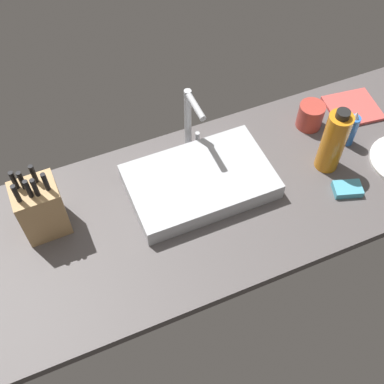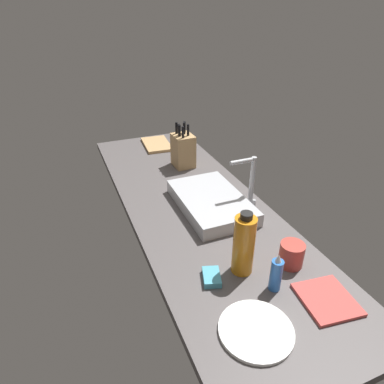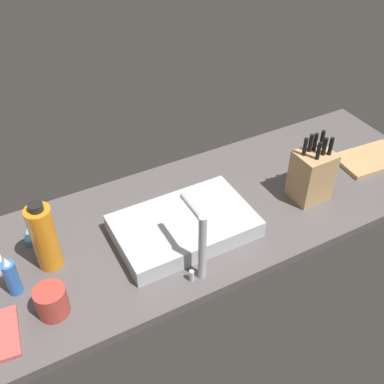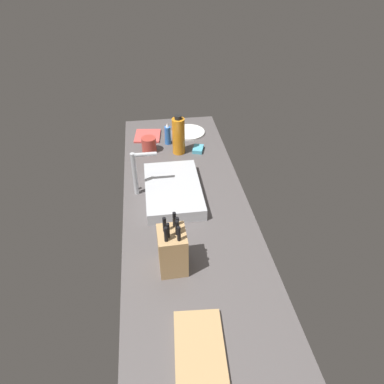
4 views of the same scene
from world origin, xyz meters
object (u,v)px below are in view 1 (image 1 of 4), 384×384
sink_basin (200,182)px  coffee_mug (310,116)px  knife_block (41,208)px  soap_bottle (351,129)px  water_bottle (334,141)px  dish_towel (353,108)px  faucet (190,117)px  dish_sponge (347,189)px

sink_basin → coffee_mug: size_ratio=4.91×
knife_block → soap_bottle: knife_block is taller
water_bottle → dish_towel: (23.42, 18.75, -11.09)cm
knife_block → water_bottle: size_ratio=1.03×
soap_bottle → dish_towel: soap_bottle is taller
faucet → dish_towel: faucet is taller
faucet → dish_sponge: bearing=-43.7°
dish_sponge → sink_basin: bearing=155.2°
sink_basin → dish_sponge: 47.73cm
dish_towel → knife_block: bearing=-176.8°
water_bottle → dish_sponge: water_bottle is taller
knife_block → water_bottle: (91.84, -12.35, 1.74)cm
dish_sponge → soap_bottle: bearing=56.8°
knife_block → dish_towel: knife_block is taller
faucet → knife_block: bearing=-166.2°
dish_sponge → dish_towel: bearing=53.3°
sink_basin → knife_block: (-48.87, 4.59, 6.80)cm
sink_basin → faucet: bearing=77.2°
soap_bottle → coffee_mug: soap_bottle is taller
faucet → coffee_mug: faucet is taller
water_bottle → dish_sponge: bearing=-88.4°
sink_basin → faucet: size_ratio=1.86×
faucet → knife_block: (-52.88, -12.98, -4.50)cm
sink_basin → soap_bottle: 55.24cm
coffee_mug → water_bottle: bearing=-102.7°
sink_basin → dish_sponge: sink_basin is taller
coffee_mug → dish_sponge: bearing=-97.1°
faucet → dish_sponge: (39.29, -37.55, -13.25)cm
faucet → coffee_mug: bearing=-9.3°
coffee_mug → knife_block: bearing=-176.5°
faucet → water_bottle: 46.55cm
sink_basin → dish_sponge: (43.30, -19.99, -1.94)cm
soap_bottle → coffee_mug: (-8.03, 12.45, -1.81)cm
water_bottle → dish_sponge: (0.33, -12.23, -10.49)cm
knife_block → dish_sponge: knife_block is taller
dish_towel → soap_bottle: bearing=-131.1°
soap_bottle → dish_towel: 18.12cm
dish_towel → coffee_mug: size_ratio=1.94×
soap_bottle → dish_towel: (11.28, 12.91, -5.87)cm
knife_block → water_bottle: bearing=-8.9°
knife_block → coffee_mug: bearing=2.3°
faucet → soap_bottle: size_ratio=1.66×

